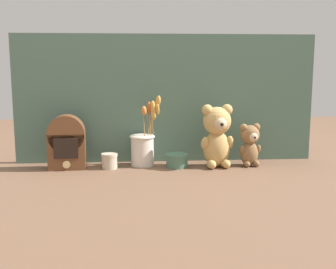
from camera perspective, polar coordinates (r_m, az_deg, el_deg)
name	(u,v)px	position (r m, az deg, el deg)	size (l,w,h in m)	color
ground_plane	(168,168)	(2.05, 0.04, -4.62)	(4.00, 4.00, 0.00)	brown
backdrop_wall	(166,99)	(2.16, -0.29, 4.86)	(1.53, 0.02, 0.65)	#4C6B5B
teddy_bear_large	(217,135)	(2.06, 6.65, -0.01)	(0.17, 0.16, 0.31)	tan
teddy_bear_medium	(250,144)	(2.12, 11.03, -1.26)	(0.12, 0.11, 0.21)	olive
flower_vase	(143,146)	(2.09, -3.38, -1.54)	(0.16, 0.13, 0.35)	silver
vintage_radio	(67,142)	(2.07, -13.56, -1.02)	(0.18, 0.11, 0.26)	brown
decorative_tin_tall	(110,161)	(2.06, -7.92, -3.55)	(0.08, 0.08, 0.07)	beige
decorative_tin_short	(177,160)	(2.07, 1.21, -3.51)	(0.11, 0.11, 0.07)	#47705B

